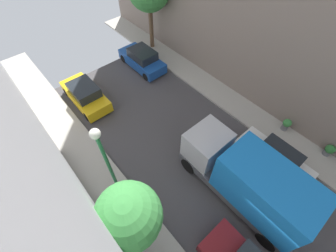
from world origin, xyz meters
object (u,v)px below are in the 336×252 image
(parked_car_right_3, at_px, (142,59))
(lamp_post, at_px, (104,154))
(parked_car_right_2, at_px, (274,159))
(delivery_truck, at_px, (248,180))
(potted_plant_2, at_px, (286,124))
(street_tree_0, at_px, (128,216))
(potted_plant_0, at_px, (329,150))
(parked_car_left_3, at_px, (85,95))

(parked_car_right_3, height_order, lamp_post, lamp_post)
(parked_car_right_2, xyz_separation_m, parked_car_right_3, (0.00, 12.08, 0.00))
(delivery_truck, bearing_deg, potted_plant_2, 8.20)
(parked_car_right_3, distance_m, street_tree_0, 13.33)
(parked_car_right_2, bearing_deg, delivery_truck, 178.04)
(delivery_truck, height_order, potted_plant_2, delivery_truck)
(parked_car_right_3, bearing_deg, street_tree_0, -127.76)
(parked_car_right_3, xyz_separation_m, lamp_post, (-7.30, -7.48, 2.76))
(street_tree_0, relative_size, lamp_post, 0.95)
(parked_car_right_2, relative_size, delivery_truck, 0.64)
(parked_car_right_3, distance_m, delivery_truck, 12.33)
(potted_plant_0, xyz_separation_m, potted_plant_2, (-0.20, 2.64, 0.04))
(parked_car_right_3, height_order, street_tree_0, street_tree_0)
(parked_car_left_3, xyz_separation_m, lamp_post, (-1.90, -6.82, 2.76))
(parked_car_right_3, xyz_separation_m, potted_plant_0, (3.07, -13.82, -0.13))
(parked_car_right_3, height_order, potted_plant_0, parked_car_right_3)
(street_tree_0, bearing_deg, parked_car_left_3, 75.06)
(parked_car_right_2, distance_m, parked_car_right_3, 12.08)
(parked_car_left_3, xyz_separation_m, parked_car_right_3, (5.40, 0.66, 0.00))
(parked_car_right_2, height_order, potted_plant_0, parked_car_right_2)
(delivery_truck, xyz_separation_m, street_tree_0, (-5.27, 1.70, 1.85))
(parked_car_right_2, relative_size, lamp_post, 0.84)
(delivery_truck, distance_m, street_tree_0, 5.83)
(street_tree_0, distance_m, potted_plant_2, 11.29)
(parked_car_right_2, distance_m, street_tree_0, 8.67)
(parked_car_right_2, distance_m, potted_plant_2, 3.01)
(potted_plant_2, bearing_deg, potted_plant_0, -85.73)
(delivery_truck, distance_m, potted_plant_2, 5.75)
(parked_car_right_3, bearing_deg, potted_plant_2, -75.59)
(street_tree_0, height_order, lamp_post, lamp_post)
(parked_car_left_3, xyz_separation_m, street_tree_0, (-2.57, -9.63, 2.92))
(potted_plant_2, bearing_deg, delivery_truck, -171.80)
(parked_car_right_2, xyz_separation_m, lamp_post, (-7.30, 4.60, 2.76))
(parked_car_left_3, distance_m, street_tree_0, 10.38)
(lamp_post, bearing_deg, delivery_truck, -44.40)
(street_tree_0, height_order, potted_plant_0, street_tree_0)
(potted_plant_2, bearing_deg, parked_car_left_3, 128.18)
(parked_car_left_3, bearing_deg, potted_plant_2, -51.82)
(parked_car_right_3, distance_m, potted_plant_2, 11.54)
(street_tree_0, distance_m, potted_plant_0, 11.99)
(delivery_truck, height_order, lamp_post, lamp_post)
(parked_car_left_3, bearing_deg, parked_car_right_2, -64.68)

